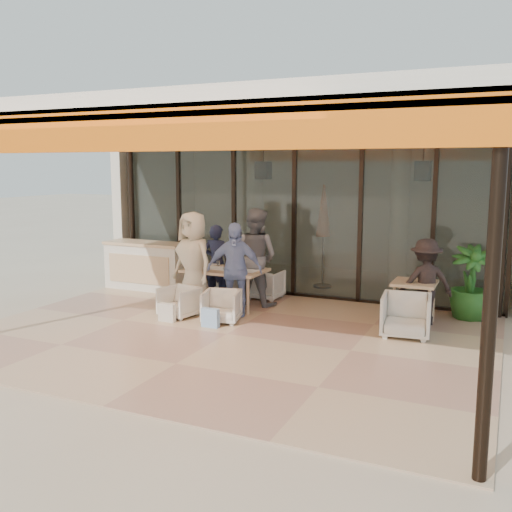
{
  "coord_description": "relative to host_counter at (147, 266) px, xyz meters",
  "views": [
    {
      "loc": [
        3.99,
        -7.74,
        2.65
      ],
      "look_at": [
        0.1,
        0.9,
        1.15
      ],
      "focal_mm": 40.0,
      "sensor_mm": 36.0,
      "label": 1
    }
  ],
  "objects": [
    {
      "name": "terrace_floor",
      "position": [
        3.1,
        -2.3,
        -0.53
      ],
      "size": [
        8.0,
        6.0,
        0.01
      ],
      "primitive_type": "cube",
      "color": "tan",
      "rests_on": "ground"
    },
    {
      "name": "chair_far_left",
      "position": [
        1.84,
        0.24,
        -0.22
      ],
      "size": [
        0.65,
        0.62,
        0.62
      ],
      "primitive_type": "imported",
      "rotation": [
        0.0,
        0.0,
        3.23
      ],
      "color": "white",
      "rests_on": "ground"
    },
    {
      "name": "interior_block",
      "position": [
        3.11,
        3.02,
        1.7
      ],
      "size": [
        9.05,
        3.62,
        3.52
      ],
      "color": "silver",
      "rests_on": "ground"
    },
    {
      "name": "host_counter",
      "position": [
        0.0,
        0.0,
        0.0
      ],
      "size": [
        1.85,
        0.65,
        1.04
      ],
      "color": "silver",
      "rests_on": "ground"
    },
    {
      "name": "side_table",
      "position": [
        5.69,
        -0.47,
        0.11
      ],
      "size": [
        0.7,
        0.7,
        0.74
      ],
      "color": "#E0B988",
      "rests_on": "ground"
    },
    {
      "name": "ground",
      "position": [
        3.1,
        -2.3,
        -0.53
      ],
      "size": [
        70.0,
        70.0,
        0.0
      ],
      "primitive_type": "plane",
      "color": "#C6B293",
      "rests_on": "ground"
    },
    {
      "name": "tote_bag_blue",
      "position": [
        2.68,
        -2.06,
        -0.36
      ],
      "size": [
        0.3,
        0.1,
        0.34
      ],
      "primitive_type": "cube",
      "color": "#99BFD8",
      "rests_on": "ground"
    },
    {
      "name": "glass_storefront",
      "position": [
        3.1,
        0.7,
        1.07
      ],
      "size": [
        8.08,
        0.1,
        3.2
      ],
      "color": "#9EADA3",
      "rests_on": "ground"
    },
    {
      "name": "dining_table",
      "position": [
        2.25,
        -0.71,
        0.16
      ],
      "size": [
        1.5,
        0.9,
        0.93
      ],
      "color": "#E0B988",
      "rests_on": "ground"
    },
    {
      "name": "diner_periwinkle",
      "position": [
        2.68,
        -1.16,
        0.31
      ],
      "size": [
        1.06,
        0.66,
        1.68
      ],
      "primitive_type": "imported",
      "rotation": [
        0.0,
        0.0,
        0.28
      ],
      "color": "#7793C7",
      "rests_on": "ground"
    },
    {
      "name": "potted_palm",
      "position": [
        6.52,
        0.29,
        0.12
      ],
      "size": [
        0.88,
        0.88,
        1.3
      ],
      "primitive_type": "imported",
      "rotation": [
        0.0,
        0.0,
        0.25
      ],
      "color": "#1E5919",
      "rests_on": "ground"
    },
    {
      "name": "diner_grey",
      "position": [
        2.68,
        -0.26,
        0.4
      ],
      "size": [
        0.99,
        0.82,
        1.87
      ],
      "primitive_type": "imported",
      "rotation": [
        0.0,
        0.0,
        3.01
      ],
      "color": "slate",
      "rests_on": "ground"
    },
    {
      "name": "chair_near_right",
      "position": [
        2.68,
        -1.66,
        -0.22
      ],
      "size": [
        0.72,
        0.69,
        0.62
      ],
      "primitive_type": "imported",
      "rotation": [
        0.0,
        0.0,
        0.24
      ],
      "color": "white",
      "rests_on": "ground"
    },
    {
      "name": "chair_far_right",
      "position": [
        2.68,
        0.24,
        -0.21
      ],
      "size": [
        0.64,
        0.6,
        0.65
      ],
      "primitive_type": "imported",
      "rotation": [
        0.0,
        0.0,
        3.12
      ],
      "color": "white",
      "rests_on": "ground"
    },
    {
      "name": "diner_navy",
      "position": [
        1.84,
        -0.26,
        0.23
      ],
      "size": [
        0.56,
        0.37,
        1.52
      ],
      "primitive_type": "imported",
      "rotation": [
        0.0,
        0.0,
        3.16
      ],
      "color": "#1A1D3A",
      "rests_on": "ground"
    },
    {
      "name": "side_chair",
      "position": [
        5.69,
        -1.22,
        -0.15
      ],
      "size": [
        0.8,
        0.76,
        0.76
      ],
      "primitive_type": "imported",
      "rotation": [
        0.0,
        0.0,
        0.11
      ],
      "color": "white",
      "rests_on": "ground"
    },
    {
      "name": "diner_cream",
      "position": [
        1.84,
        -1.16,
        0.39
      ],
      "size": [
        1.04,
        0.84,
        1.84
      ],
      "primitive_type": "imported",
      "rotation": [
        0.0,
        0.0,
        -0.33
      ],
      "color": "beige",
      "rests_on": "ground"
    },
    {
      "name": "chair_near_left",
      "position": [
        1.84,
        -1.66,
        -0.23
      ],
      "size": [
        0.69,
        0.66,
        0.61
      ],
      "primitive_type": "imported",
      "rotation": [
        0.0,
        0.0,
        -0.21
      ],
      "color": "white",
      "rests_on": "ground"
    },
    {
      "name": "standing_woman",
      "position": [
        5.85,
        -0.4,
        0.2
      ],
      "size": [
        1.09,
        0.93,
        1.47
      ],
      "primitive_type": "imported",
      "rotation": [
        0.0,
        0.0,
        3.64
      ],
      "color": "black",
      "rests_on": "ground"
    },
    {
      "name": "tote_bag_cream",
      "position": [
        1.84,
        -2.06,
        -0.36
      ],
      "size": [
        0.3,
        0.1,
        0.34
      ],
      "primitive_type": "cube",
      "color": "silver",
      "rests_on": "ground"
    },
    {
      "name": "terrace_structure",
      "position": [
        3.1,
        -2.56,
        2.72
      ],
      "size": [
        8.0,
        6.0,
        3.4
      ],
      "color": "silver",
      "rests_on": "ground"
    }
  ]
}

